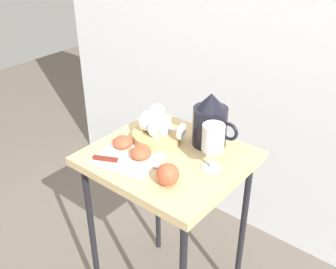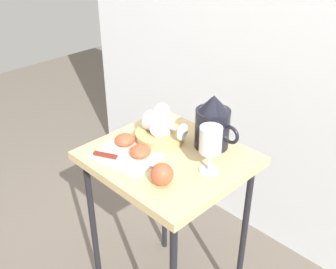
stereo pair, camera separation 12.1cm
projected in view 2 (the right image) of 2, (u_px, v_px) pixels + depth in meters
curtain_drape at (280, 22)px, 1.60m from camera, size 2.40×0.03×2.12m
table at (168, 174)px, 1.42m from camera, size 0.52×0.47×0.73m
linen_napkin at (127, 156)px, 1.37m from camera, size 0.24×0.20×0.00m
basket_tray at (160, 136)px, 1.46m from camera, size 0.18×0.18×0.03m
pitcher at (213, 126)px, 1.39m from camera, size 0.17×0.12×0.20m
wine_glass_upright at (210, 142)px, 1.24m from camera, size 0.07×0.07×0.16m
wine_glass_tipped_near at (160, 123)px, 1.43m from camera, size 0.15×0.15×0.07m
wine_glass_tipped_far at (159, 123)px, 1.43m from camera, size 0.16×0.09×0.07m
apple_half_left at (125, 140)px, 1.42m from camera, size 0.07×0.07×0.04m
apple_half_right at (140, 151)px, 1.35m from camera, size 0.07×0.07×0.04m
apple_whole at (162, 174)px, 1.22m from camera, size 0.07×0.07×0.07m
knife at (116, 158)px, 1.35m from camera, size 0.22×0.12×0.01m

